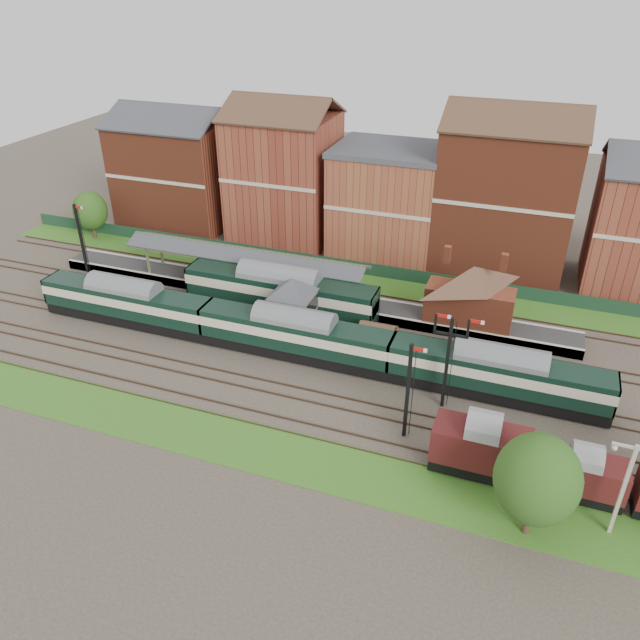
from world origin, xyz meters
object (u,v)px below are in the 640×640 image
(semaphore_bracket, at_px, (448,357))
(platform_railcar, at_px, (280,292))
(dmu_train, at_px, (295,334))
(goods_van_a, at_px, (480,447))
(signal_box, at_px, (293,306))

(semaphore_bracket, relative_size, platform_railcar, 0.42)
(dmu_train, bearing_deg, goods_van_a, -27.73)
(goods_van_a, bearing_deg, signal_box, 146.61)
(signal_box, bearing_deg, semaphore_bracket, -20.92)
(dmu_train, height_order, platform_railcar, platform_railcar)
(dmu_train, distance_m, platform_railcar, 7.72)
(signal_box, distance_m, goods_van_a, 22.28)
(semaphore_bracket, relative_size, goods_van_a, 1.27)
(semaphore_bracket, xyz_separation_m, platform_railcar, (-17.72, 9.00, -2.04))
(signal_box, relative_size, semaphore_bracket, 0.73)
(semaphore_bracket, height_order, goods_van_a, semaphore_bracket)
(signal_box, xyz_separation_m, semaphore_bracket, (15.04, -5.75, 1.44))
(semaphore_bracket, bearing_deg, platform_railcar, 153.08)
(goods_van_a, bearing_deg, platform_railcar, 143.92)
(signal_box, relative_size, dmu_train, 0.12)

